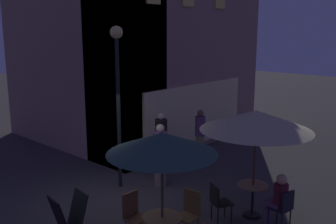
# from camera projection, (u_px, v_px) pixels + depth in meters

# --- Properties ---
(ground_plane) EXTENTS (60.00, 60.00, 0.00)m
(ground_plane) POSITION_uv_depth(u_px,v_px,m) (115.00, 206.00, 9.30)
(ground_plane) COLOR #363232
(cafe_building) EXTENTS (7.29, 7.04, 7.49)m
(cafe_building) POSITION_uv_depth(u_px,v_px,m) (131.00, 41.00, 13.68)
(cafe_building) COLOR gray
(cafe_building) RESTS_ON ground
(street_lamp_near_corner) EXTENTS (0.32, 0.32, 4.21)m
(street_lamp_near_corner) POSITION_uv_depth(u_px,v_px,m) (118.00, 77.00, 9.85)
(street_lamp_near_corner) COLOR black
(street_lamp_near_corner) RESTS_ON ground
(menu_sandwich_board) EXTENTS (0.72, 0.64, 0.91)m
(menu_sandwich_board) POSITION_uv_depth(u_px,v_px,m) (69.00, 216.00, 7.79)
(menu_sandwich_board) COLOR black
(menu_sandwich_board) RESTS_ON ground
(cafe_table_0) EXTENTS (0.68, 0.68, 0.76)m
(cafe_table_0) POSITION_uv_depth(u_px,v_px,m) (253.00, 194.00, 8.67)
(cafe_table_0) COLOR black
(cafe_table_0) RESTS_ON ground
(patio_umbrella_0) EXTENTS (2.41, 2.41, 2.44)m
(patio_umbrella_0) POSITION_uv_depth(u_px,v_px,m) (256.00, 121.00, 8.33)
(patio_umbrella_0) COLOR black
(patio_umbrella_0) RESTS_ON ground
(patio_umbrella_1) EXTENTS (1.99, 1.99, 2.36)m
(patio_umbrella_1) POSITION_uv_depth(u_px,v_px,m) (162.00, 144.00, 6.85)
(patio_umbrella_1) COLOR black
(patio_umbrella_1) RESTS_ON ground
(cafe_chair_0) EXTENTS (0.45, 0.45, 0.88)m
(cafe_chair_0) POSITION_uv_depth(u_px,v_px,m) (284.00, 206.00, 8.08)
(cafe_chair_0) COLOR black
(cafe_chair_0) RESTS_ON ground
(cafe_chair_1) EXTENTS (0.55, 0.55, 0.86)m
(cafe_chair_1) POSITION_uv_depth(u_px,v_px,m) (218.00, 200.00, 8.41)
(cafe_chair_1) COLOR black
(cafe_chair_1) RESTS_ON ground
(cafe_chair_3) EXTENTS (0.42, 0.42, 0.97)m
(cafe_chair_3) POSITION_uv_depth(u_px,v_px,m) (190.00, 210.00, 7.83)
(cafe_chair_3) COLOR brown
(cafe_chair_3) RESTS_ON ground
(cafe_chair_4) EXTENTS (0.39, 0.39, 0.99)m
(cafe_chair_4) POSITION_uv_depth(u_px,v_px,m) (133.00, 212.00, 7.69)
(cafe_chair_4) COLOR brown
(cafe_chair_4) RESTS_ON ground
(patron_seated_0) EXTENTS (0.35, 0.52, 1.21)m
(patron_seated_0) POSITION_uv_depth(u_px,v_px,m) (278.00, 197.00, 8.16)
(patron_seated_0) COLOR #623C61
(patron_seated_0) RESTS_ON ground
(patron_standing_1) EXTENTS (0.31, 0.31, 1.75)m
(patron_standing_1) POSITION_uv_depth(u_px,v_px,m) (200.00, 137.00, 11.91)
(patron_standing_1) COLOR #807452
(patron_standing_1) RESTS_ON ground
(patron_standing_2) EXTENTS (0.34, 0.34, 1.82)m
(patron_standing_2) POSITION_uv_depth(u_px,v_px,m) (161.00, 143.00, 11.20)
(patron_standing_2) COLOR black
(patron_standing_2) RESTS_ON ground
(patron_standing_3) EXTENTS (0.38, 0.38, 1.70)m
(patron_standing_3) POSITION_uv_depth(u_px,v_px,m) (160.00, 155.00, 10.35)
(patron_standing_3) COLOR #7F635C
(patron_standing_3) RESTS_ON ground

